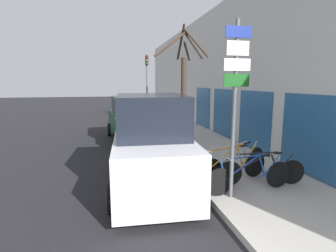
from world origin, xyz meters
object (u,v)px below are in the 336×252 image
(bicycle_1, at_px, (261,171))
(parked_car_1, at_px, (131,121))
(bicycle_3, at_px, (236,163))
(bicycle_2, at_px, (229,167))
(street_tree, at_px, (184,95))
(pedestrian_near, at_px, (189,116))
(parked_car_0, at_px, (150,146))
(traffic_light, at_px, (147,78))
(bicycle_0, at_px, (250,176))
(signpost, at_px, (235,98))

(bicycle_1, xyz_separation_m, parked_car_1, (-2.70, 6.51, 0.43))
(bicycle_3, xyz_separation_m, parked_car_1, (-2.32, 5.90, 0.39))
(bicycle_2, distance_m, street_tree, 3.16)
(bicycle_2, bearing_deg, bicycle_1, -127.67)
(street_tree, bearing_deg, pedestrian_near, 69.57)
(bicycle_3, height_order, parked_car_1, parked_car_1)
(parked_car_0, relative_size, traffic_light, 1.05)
(bicycle_1, distance_m, parked_car_1, 7.06)
(bicycle_3, bearing_deg, street_tree, -5.27)
(bicycle_1, height_order, street_tree, street_tree)
(bicycle_0, bearing_deg, traffic_light, -2.20)
(parked_car_0, bearing_deg, parked_car_1, 93.97)
(bicycle_0, height_order, pedestrian_near, pedestrian_near)
(bicycle_2, xyz_separation_m, bicycle_3, (0.35, 0.32, -0.01))
(pedestrian_near, bearing_deg, bicycle_0, 78.65)
(bicycle_1, bearing_deg, street_tree, 32.21)
(parked_car_0, bearing_deg, traffic_light, 85.89)
(signpost, distance_m, bicycle_2, 2.01)
(bicycle_0, bearing_deg, pedestrian_near, -8.28)
(bicycle_3, relative_size, street_tree, 0.53)
(bicycle_1, relative_size, street_tree, 0.50)
(bicycle_0, xyz_separation_m, bicycle_2, (-0.25, 0.61, 0.03))
(parked_car_0, bearing_deg, pedestrian_near, 66.06)
(parked_car_0, xyz_separation_m, parked_car_1, (-0.04, 5.58, -0.13))
(bicycle_0, relative_size, bicycle_3, 0.96)
(bicycle_1, height_order, traffic_light, traffic_light)
(bicycle_2, distance_m, parked_car_1, 6.53)
(bicycle_2, distance_m, bicycle_3, 0.48)
(signpost, xyz_separation_m, bicycle_1, (1.05, 0.50, -1.86))
(street_tree, xyz_separation_m, traffic_light, (0.13, 9.78, 0.73))
(bicycle_3, relative_size, parked_car_0, 0.50)
(bicycle_1, bearing_deg, traffic_light, 14.36)
(parked_car_0, xyz_separation_m, pedestrian_near, (2.55, 4.89, 0.09))
(parked_car_0, height_order, traffic_light, traffic_light)
(signpost, xyz_separation_m, parked_car_0, (-1.61, 1.43, -1.30))
(signpost, height_order, pedestrian_near, signpost)
(signpost, xyz_separation_m, traffic_light, (-0.03, 13.17, 0.65))
(bicycle_2, distance_m, traffic_light, 12.62)
(pedestrian_near, height_order, street_tree, street_tree)
(signpost, bearing_deg, bicycle_0, 18.17)
(bicycle_1, relative_size, parked_car_1, 0.47)
(parked_car_1, relative_size, street_tree, 1.05)
(street_tree, relative_size, traffic_light, 0.99)
(traffic_light, bearing_deg, parked_car_1, -104.76)
(bicycle_0, height_order, parked_car_1, parked_car_1)
(bicycle_2, height_order, parked_car_0, parked_car_0)
(parked_car_0, xyz_separation_m, traffic_light, (1.58, 11.74, 1.95))
(bicycle_3, distance_m, pedestrian_near, 5.25)
(signpost, bearing_deg, traffic_light, 90.13)
(bicycle_2, height_order, traffic_light, traffic_light)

